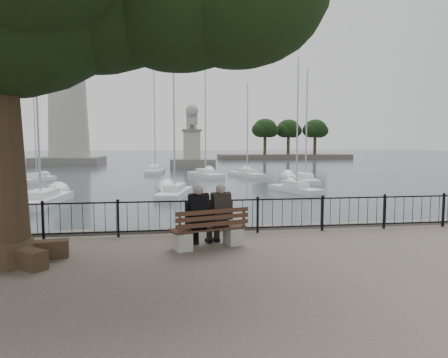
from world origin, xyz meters
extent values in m
cube|color=#5C5C59|center=(0.00, 3.00, -0.50)|extent=(200.00, 0.40, 1.20)
plane|color=#293138|center=(0.00, 103.00, -1.00)|extent=(260.00, 260.00, 0.00)
cube|color=black|center=(0.00, 2.50, 0.98)|extent=(22.00, 0.04, 0.04)
cube|color=black|center=(0.00, 2.50, 0.15)|extent=(22.00, 0.04, 0.04)
cube|color=gray|center=(-1.27, 0.86, 0.22)|extent=(0.50, 0.57, 0.44)
cube|color=gray|center=(0.07, 1.26, 0.22)|extent=(0.50, 0.57, 0.44)
cube|color=#362016|center=(-0.60, 1.06, 0.48)|extent=(2.00, 1.07, 0.04)
cube|color=#362016|center=(-0.51, 0.78, 0.80)|extent=(1.86, 0.59, 0.43)
cube|color=black|center=(-0.89, 0.98, 0.61)|extent=(0.46, 0.42, 0.26)
cube|color=black|center=(-0.86, 0.87, 1.02)|extent=(0.53, 0.38, 0.64)
sphere|color=tan|center=(-0.87, 0.91, 1.47)|extent=(0.25, 0.25, 0.25)
ellipsoid|color=gray|center=(-0.86, 0.89, 1.51)|extent=(0.26, 0.26, 0.22)
cube|color=black|center=(-0.98, 1.28, 0.24)|extent=(0.46, 0.55, 0.48)
cube|color=black|center=(-0.31, 1.16, 0.61)|extent=(0.46, 0.42, 0.26)
cube|color=black|center=(-0.28, 1.04, 1.02)|extent=(0.53, 0.38, 0.64)
sphere|color=tan|center=(-0.29, 1.08, 1.47)|extent=(0.25, 0.25, 0.25)
ellipsoid|color=gray|center=(-0.28, 1.06, 1.51)|extent=(0.26, 0.26, 0.22)
cube|color=black|center=(-0.40, 1.45, 0.24)|extent=(0.46, 0.55, 0.48)
cone|color=#2D2216|center=(-5.21, 0.45, 0.25)|extent=(1.73, 1.73, 0.51)
cube|color=#5C5C59|center=(-18.00, 62.00, -0.40)|extent=(10.65, 10.65, 1.40)
cone|color=gray|center=(-18.00, 62.00, 12.78)|extent=(6.81, 6.81, 25.55)
cylinder|color=#5C5C59|center=(-18.00, 62.00, 25.80)|extent=(7.02, 7.02, 0.50)
cube|color=#5C5C59|center=(2.00, 50.00, -0.40)|extent=(6.36, 6.36, 1.40)
cube|color=gray|center=(2.00, 50.00, 2.22)|extent=(2.33, 2.75, 4.24)
cube|color=#5C5C59|center=(2.00, 50.00, 4.49)|extent=(2.75, 3.17, 0.30)
cube|color=gray|center=(2.00, 50.32, 5.39)|extent=(1.38, 2.33, 1.48)
cube|color=gray|center=(2.00, 49.26, 6.13)|extent=(1.59, 1.06, 1.70)
sphere|color=gray|center=(2.00, 48.83, 7.29)|extent=(1.80, 1.80, 1.80)
cube|color=silver|center=(-8.98, 15.96, -0.90)|extent=(2.25, 6.17, 0.67)
cube|color=silver|center=(-8.98, 15.96, -0.40)|extent=(1.46, 2.57, 0.50)
cylinder|color=#ACADBA|center=(-8.98, 15.63, 5.17)|extent=(0.13, 0.13, 11.53)
cube|color=silver|center=(-1.13, 18.52, -0.90)|extent=(2.74, 5.70, 0.61)
cube|color=silver|center=(-1.13, 18.52, -0.40)|extent=(1.60, 2.44, 0.46)
cylinder|color=#ACADBA|center=(-1.13, 18.22, 4.68)|extent=(0.12, 0.12, 10.56)
cube|color=silver|center=(7.84, 19.74, -0.90)|extent=(3.03, 5.14, 0.55)
cube|color=silver|center=(7.84, 19.74, -0.40)|extent=(1.66, 2.25, 0.41)
cylinder|color=#ACADBA|center=(7.84, 19.46, 4.15)|extent=(0.11, 0.11, 9.49)
cube|color=silver|center=(11.04, 26.74, -0.90)|extent=(2.24, 5.93, 0.64)
cube|color=silver|center=(11.04, 26.74, -0.40)|extent=(1.43, 2.48, 0.48)
cylinder|color=#ACADBA|center=(11.04, 26.42, 4.36)|extent=(0.13, 0.13, 9.93)
cube|color=silver|center=(-13.81, 31.02, -0.90)|extent=(2.27, 5.03, 0.54)
cube|color=silver|center=(-13.81, 31.02, -0.40)|extent=(1.36, 2.13, 0.40)
cylinder|color=#ACADBA|center=(-13.81, 30.75, 4.40)|extent=(0.11, 0.11, 9.99)
cube|color=silver|center=(2.46, 33.92, -0.90)|extent=(3.59, 6.41, 0.69)
cube|color=silver|center=(2.46, 33.92, -0.40)|extent=(1.99, 2.79, 0.52)
cylinder|color=#ACADBA|center=(2.46, 33.58, 5.22)|extent=(0.14, 0.14, 11.64)
cube|color=silver|center=(7.02, 33.95, -0.90)|extent=(3.47, 6.13, 0.66)
cube|color=silver|center=(7.02, 33.95, -0.40)|extent=(1.92, 2.67, 0.49)
cylinder|color=#ACADBA|center=(7.02, 33.63, 4.20)|extent=(0.13, 0.13, 9.60)
cube|color=silver|center=(-3.05, 40.41, -0.90)|extent=(2.42, 6.26, 0.68)
cube|color=silver|center=(-3.05, 40.41, -0.40)|extent=(1.53, 2.62, 0.51)
cylinder|color=#ACADBA|center=(-3.05, 40.07, 6.54)|extent=(0.14, 0.14, 14.29)
cube|color=#4F453C|center=(25.00, 80.00, -0.50)|extent=(30.00, 8.00, 1.20)
cylinder|color=#2D2216|center=(20.00, 78.00, 2.00)|extent=(0.70, 0.70, 4.00)
ellipsoid|color=black|center=(20.00, 78.00, 6.00)|extent=(5.20, 5.20, 4.16)
cylinder|color=#2D2216|center=(26.00, 80.00, 2.00)|extent=(0.70, 0.70, 4.00)
ellipsoid|color=black|center=(26.00, 80.00, 6.00)|extent=(5.20, 5.20, 4.16)
cylinder|color=#2D2216|center=(32.00, 79.00, 2.00)|extent=(0.70, 0.70, 4.00)
ellipsoid|color=black|center=(32.00, 79.00, 6.00)|extent=(5.20, 5.20, 4.16)
camera|label=1|loc=(-1.62, -8.83, 2.63)|focal=32.00mm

